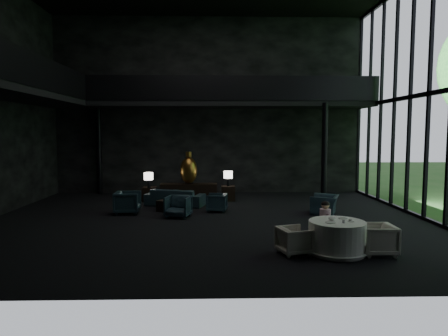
{
  "coord_description": "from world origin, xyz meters",
  "views": [
    {
      "loc": [
        0.21,
        -12.47,
        2.78
      ],
      "look_at": [
        0.54,
        0.5,
        1.63
      ],
      "focal_mm": 32.0,
      "sensor_mm": 36.0,
      "label": 1
    }
  ],
  "objects_px": {
    "coffee_table": "(173,205)",
    "dining_chair_north": "(330,231)",
    "table_lamp_left": "(148,177)",
    "lounge_armchair_south": "(178,205)",
    "side_table_right": "(228,193)",
    "lounge_armchair_west": "(128,200)",
    "window_armchair": "(325,203)",
    "side_table_left": "(150,194)",
    "bronze_urn": "(189,170)",
    "sofa": "(175,194)",
    "dining_table": "(337,239)",
    "dining_chair_west": "(294,241)",
    "child": "(325,213)",
    "lounge_armchair_east": "(217,203)",
    "table_lamp_right": "(228,175)",
    "console": "(189,193)",
    "dining_chair_east": "(377,238)"
  },
  "relations": [
    {
      "from": "coffee_table",
      "to": "dining_chair_north",
      "type": "bearing_deg",
      "value": -44.19
    },
    {
      "from": "table_lamp_left",
      "to": "lounge_armchair_south",
      "type": "distance_m",
      "value": 3.33
    },
    {
      "from": "side_table_right",
      "to": "lounge_armchair_west",
      "type": "height_order",
      "value": "lounge_armchair_west"
    },
    {
      "from": "lounge_armchair_west",
      "to": "window_armchair",
      "type": "relative_size",
      "value": 1.01
    },
    {
      "from": "side_table_left",
      "to": "window_armchair",
      "type": "height_order",
      "value": "window_armchair"
    },
    {
      "from": "bronze_urn",
      "to": "table_lamp_left",
      "type": "distance_m",
      "value": 1.63
    },
    {
      "from": "sofa",
      "to": "dining_table",
      "type": "relative_size",
      "value": 1.62
    },
    {
      "from": "coffee_table",
      "to": "dining_table",
      "type": "relative_size",
      "value": 0.6
    },
    {
      "from": "window_armchair",
      "to": "dining_chair_west",
      "type": "xyz_separation_m",
      "value": [
        -1.95,
        -4.49,
        -0.09
      ]
    },
    {
      "from": "window_armchair",
      "to": "dining_chair_north",
      "type": "height_order",
      "value": "window_armchair"
    },
    {
      "from": "side_table_right",
      "to": "dining_table",
      "type": "relative_size",
      "value": 0.41
    },
    {
      "from": "dining_table",
      "to": "dining_chair_north",
      "type": "bearing_deg",
      "value": 83.19
    },
    {
      "from": "side_table_right",
      "to": "child",
      "type": "height_order",
      "value": "child"
    },
    {
      "from": "sofa",
      "to": "lounge_armchair_east",
      "type": "xyz_separation_m",
      "value": [
        1.58,
        -1.19,
        -0.15
      ]
    },
    {
      "from": "lounge_armchair_east",
      "to": "sofa",
      "type": "bearing_deg",
      "value": -118.3
    },
    {
      "from": "table_lamp_right",
      "to": "lounge_armchair_west",
      "type": "relative_size",
      "value": 0.67
    },
    {
      "from": "console",
      "to": "side_table_right",
      "type": "relative_size",
      "value": 3.8
    },
    {
      "from": "dining_table",
      "to": "bronze_urn",
      "type": "bearing_deg",
      "value": 118.5
    },
    {
      "from": "window_armchair",
      "to": "dining_chair_east",
      "type": "height_order",
      "value": "window_armchair"
    },
    {
      "from": "lounge_armchair_east",
      "to": "window_armchair",
      "type": "bearing_deg",
      "value": 90.84
    },
    {
      "from": "dining_chair_west",
      "to": "dining_chair_east",
      "type": "bearing_deg",
      "value": -109.31
    },
    {
      "from": "side_table_left",
      "to": "window_armchair",
      "type": "relative_size",
      "value": 0.64
    },
    {
      "from": "side_table_right",
      "to": "dining_table",
      "type": "xyz_separation_m",
      "value": [
        2.26,
        -7.26,
        0.03
      ]
    },
    {
      "from": "table_lamp_left",
      "to": "child",
      "type": "distance_m",
      "value": 8.13
    },
    {
      "from": "dining_table",
      "to": "lounge_armchair_east",
      "type": "bearing_deg",
      "value": 118.88
    },
    {
      "from": "lounge_armchair_east",
      "to": "coffee_table",
      "type": "height_order",
      "value": "lounge_armchair_east"
    },
    {
      "from": "lounge_armchair_south",
      "to": "bronze_urn",
      "type": "bearing_deg",
      "value": 100.26
    },
    {
      "from": "dining_chair_east",
      "to": "child",
      "type": "bearing_deg",
      "value": -137.91
    },
    {
      "from": "bronze_urn",
      "to": "lounge_armchair_south",
      "type": "distance_m",
      "value": 3.2
    },
    {
      "from": "side_table_right",
      "to": "dining_chair_east",
      "type": "relative_size",
      "value": 0.79
    },
    {
      "from": "side_table_left",
      "to": "side_table_right",
      "type": "distance_m",
      "value": 3.2
    },
    {
      "from": "bronze_urn",
      "to": "table_lamp_left",
      "type": "height_order",
      "value": "bronze_urn"
    },
    {
      "from": "side_table_left",
      "to": "child",
      "type": "distance_m",
      "value": 8.29
    },
    {
      "from": "dining_chair_east",
      "to": "console",
      "type": "bearing_deg",
      "value": -145.38
    },
    {
      "from": "dining_chair_north",
      "to": "dining_chair_east",
      "type": "xyz_separation_m",
      "value": [
        0.78,
        -1.02,
        0.08
      ]
    },
    {
      "from": "coffee_table",
      "to": "lounge_armchair_south",
      "type": "bearing_deg",
      "value": -76.33
    },
    {
      "from": "table_lamp_right",
      "to": "window_armchair",
      "type": "distance_m",
      "value": 4.3
    },
    {
      "from": "child",
      "to": "sofa",
      "type": "bearing_deg",
      "value": -50.48
    },
    {
      "from": "bronze_urn",
      "to": "side_table_right",
      "type": "height_order",
      "value": "bronze_urn"
    },
    {
      "from": "table_lamp_left",
      "to": "lounge_armchair_east",
      "type": "bearing_deg",
      "value": -36.4
    },
    {
      "from": "console",
      "to": "coffee_table",
      "type": "height_order",
      "value": "console"
    },
    {
      "from": "table_lamp_left",
      "to": "dining_table",
      "type": "height_order",
      "value": "table_lamp_left"
    },
    {
      "from": "side_table_right",
      "to": "table_lamp_right",
      "type": "bearing_deg",
      "value": -90.0
    },
    {
      "from": "console",
      "to": "table_lamp_left",
      "type": "relative_size",
      "value": 3.72
    },
    {
      "from": "side_table_left",
      "to": "dining_table",
      "type": "relative_size",
      "value": 0.4
    },
    {
      "from": "bronze_urn",
      "to": "dining_chair_east",
      "type": "height_order",
      "value": "bronze_urn"
    },
    {
      "from": "lounge_armchair_east",
      "to": "window_armchair",
      "type": "relative_size",
      "value": 0.7
    },
    {
      "from": "bronze_urn",
      "to": "side_table_left",
      "type": "distance_m",
      "value": 1.88
    },
    {
      "from": "window_armchair",
      "to": "coffee_table",
      "type": "relative_size",
      "value": 1.02
    },
    {
      "from": "dining_table",
      "to": "dining_chair_north",
      "type": "xyz_separation_m",
      "value": [
        0.11,
        0.9,
        -0.02
      ]
    }
  ]
}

